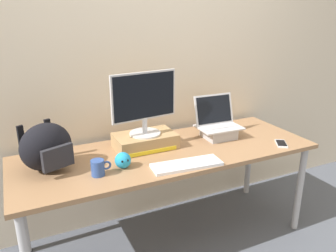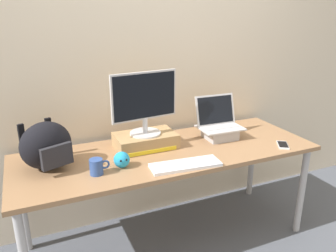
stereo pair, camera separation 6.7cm
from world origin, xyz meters
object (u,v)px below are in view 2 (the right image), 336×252
desktop_monitor (145,102)px  external_keyboard (185,165)px  toner_box_yellow (145,141)px  open_laptop (219,129)px  plush_toy (122,160)px  cell_phone (283,145)px  messenger_backpack (46,145)px  coffee_mug (97,167)px

desktop_monitor → external_keyboard: bearing=-79.6°
toner_box_yellow → external_keyboard: bearing=-73.0°
open_laptop → plush_toy: open_laptop is taller
open_laptop → external_keyboard: bearing=-141.5°
open_laptop → cell_phone: 0.47m
plush_toy → messenger_backpack: bearing=156.6°
coffee_mug → external_keyboard: bearing=-12.7°
external_keyboard → cell_phone: size_ratio=2.81×
coffee_mug → cell_phone: coffee_mug is taller
external_keyboard → coffee_mug: size_ratio=3.74×
open_laptop → cell_phone: size_ratio=2.03×
toner_box_yellow → cell_phone: 0.98m
desktop_monitor → messenger_backpack: desktop_monitor is taller
toner_box_yellow → cell_phone: bearing=-22.0°
external_keyboard → plush_toy: (-0.36, 0.15, 0.04)m
open_laptop → messenger_backpack: size_ratio=0.87×
desktop_monitor → messenger_backpack: 0.69m
toner_box_yellow → plush_toy: 0.34m
external_keyboard → coffee_mug: bearing=172.6°
external_keyboard → cell_phone: 0.79m
external_keyboard → cell_phone: external_keyboard is taller
desktop_monitor → plush_toy: bearing=-142.2°
coffee_mug → plush_toy: (0.16, 0.03, 0.00)m
desktop_monitor → open_laptop: 0.64m
toner_box_yellow → coffee_mug: size_ratio=3.48×
desktop_monitor → plush_toy: desktop_monitor is taller
toner_box_yellow → coffee_mug: toner_box_yellow is taller
external_keyboard → messenger_backpack: (-0.78, 0.33, 0.13)m
cell_phone → messenger_backpack: bearing=-158.4°
cell_phone → plush_toy: 1.16m
plush_toy → coffee_mug: bearing=-168.6°
desktop_monitor → open_laptop: bearing=-11.3°
cell_phone → plush_toy: plush_toy is taller
external_keyboard → messenger_backpack: messenger_backpack is taller
toner_box_yellow → open_laptop: open_laptop is taller
open_laptop → plush_toy: 0.84m
open_laptop → toner_box_yellow: bearing=177.0°
external_keyboard → plush_toy: plush_toy is taller
toner_box_yellow → external_keyboard: 0.41m
messenger_backpack → cell_phone: bearing=-31.9°
open_laptop → coffee_mug: (-0.98, -0.22, -0.02)m
toner_box_yellow → coffee_mug: bearing=-146.1°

